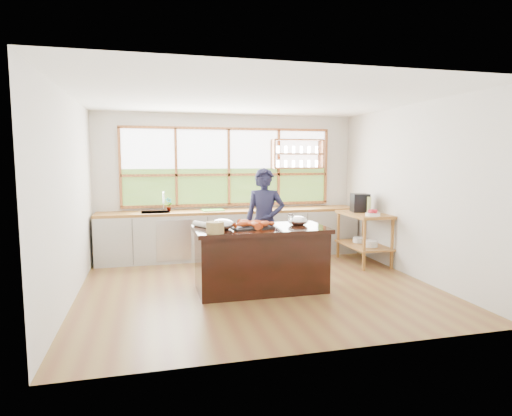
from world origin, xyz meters
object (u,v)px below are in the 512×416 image
object	(u,v)px
island	(261,259)
cook	(265,223)
espresso_machine	(360,203)
wicker_basket	(215,227)

from	to	relation	value
island	cook	distance (m)	0.83
espresso_machine	wicker_basket	bearing A→B (deg)	-139.52
espresso_machine	wicker_basket	size ratio (longest dim) A/B	1.42
cook	wicker_basket	xyz separation A→B (m)	(-0.94, -1.01, 0.12)
espresso_machine	cook	bearing A→B (deg)	-151.62
cook	wicker_basket	distance (m)	1.38
island	espresso_machine	size ratio (longest dim) A/B	5.60
cook	espresso_machine	bearing A→B (deg)	35.65
cook	wicker_basket	world-z (taller)	cook
cook	espresso_machine	size ratio (longest dim) A/B	5.18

